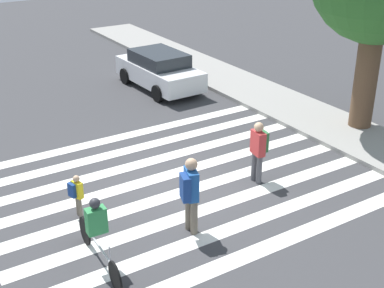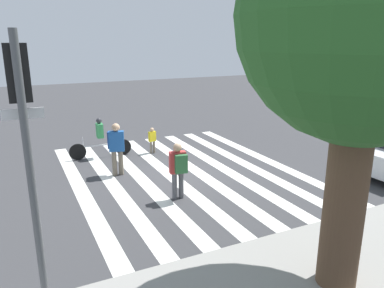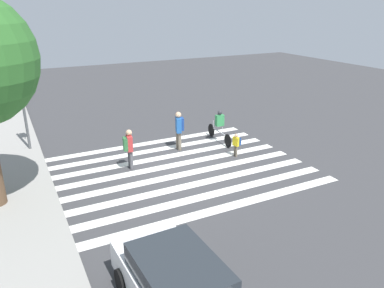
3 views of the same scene
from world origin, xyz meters
TOP-DOWN VIEW (x-y plane):
  - ground_plane at (0.00, 0.00)m, footprint 60.00×60.00m
  - sidewalk_curb at (0.00, 6.25)m, footprint 36.00×2.50m
  - crosswalk_stripes at (-0.00, 0.00)m, footprint 7.50×10.00m
  - traffic_light at (5.02, 5.32)m, footprint 0.60×0.50m
  - pedestrian_adult_yellow_jacket at (2.12, -0.89)m, footprint 0.55×0.52m
  - pedestrian_child_with_backpack at (0.14, -2.78)m, footprint 0.32×0.30m
  - pedestrian_adult_blue_shirt at (1.04, 1.90)m, footprint 0.50×0.44m
  - cyclist_mid_street at (2.18, -3.12)m, footprint 2.43×0.41m
  - car_parked_far_curb at (-7.06, 3.44)m, footprint 4.19×1.99m

SIDE VIEW (x-z plane):
  - ground_plane at x=0.00m, z-range 0.00..0.00m
  - crosswalk_stripes at x=0.00m, z-range 0.00..0.01m
  - sidewalk_curb at x=0.00m, z-range 0.00..0.14m
  - pedestrian_child_with_backpack at x=0.14m, z-range 0.09..1.17m
  - car_parked_far_curb at x=-7.06m, z-range 0.02..1.50m
  - cyclist_mid_street at x=2.18m, z-range 0.06..1.66m
  - pedestrian_adult_blue_shirt at x=1.04m, z-range 0.15..1.84m
  - pedestrian_adult_yellow_jacket at x=2.12m, z-range 0.16..1.99m
  - traffic_light at x=5.02m, z-range 0.94..5.65m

